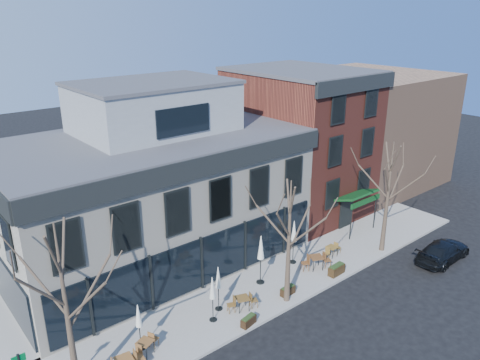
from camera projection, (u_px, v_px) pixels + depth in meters
ground at (202, 291)px, 26.92m from camera, size 120.00×120.00×0.00m
sidewalk_front at (268, 286)px, 27.31m from camera, size 33.50×4.70×0.15m
corner_building at (153, 190)px, 29.01m from camera, size 18.39×10.39×11.10m
red_brick_building at (298, 141)px, 36.42m from camera, size 8.20×11.78×11.18m
bg_building at (365, 127)px, 43.40m from camera, size 12.00×12.00×10.00m
tree_corner at (67, 312)px, 18.05m from camera, size 3.93×3.98×7.92m
tree_mid at (289, 241)px, 24.63m from camera, size 3.50×3.55×7.04m
tree_right at (388, 196)px, 29.97m from camera, size 3.72×3.77×7.48m
parked_sedan at (443, 251)px, 30.05m from camera, size 4.60×1.93×1.33m
cafe_set_1 at (145, 346)px, 21.62m from camera, size 1.70×1.03×0.88m
cafe_set_2 at (242, 302)px, 24.87m from camera, size 1.76×0.99×0.91m
cafe_set_4 at (316, 261)px, 28.82m from camera, size 1.97×1.26×1.03m
cafe_set_5 at (332, 250)px, 30.31m from camera, size 1.61×0.66×0.84m
umbrella_0 at (138, 318)px, 21.55m from camera, size 0.39×0.39×2.45m
umbrella_1 at (212, 290)px, 23.56m from camera, size 0.41×0.41×2.55m
umbrella_2 at (218, 280)px, 24.44m from camera, size 0.41×0.41×2.58m
umbrella_3 at (261, 250)px, 26.77m from camera, size 0.49×0.49×3.06m
umbrella_4 at (294, 233)px, 29.01m from camera, size 0.46×0.46×2.89m
planter_1 at (248, 321)px, 23.73m from camera, size 0.96×0.53×0.51m
planter_2 at (288, 290)px, 26.27m from camera, size 0.94×0.42×0.52m
planter_3 at (337, 269)px, 28.28m from camera, size 1.16×0.51×0.64m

